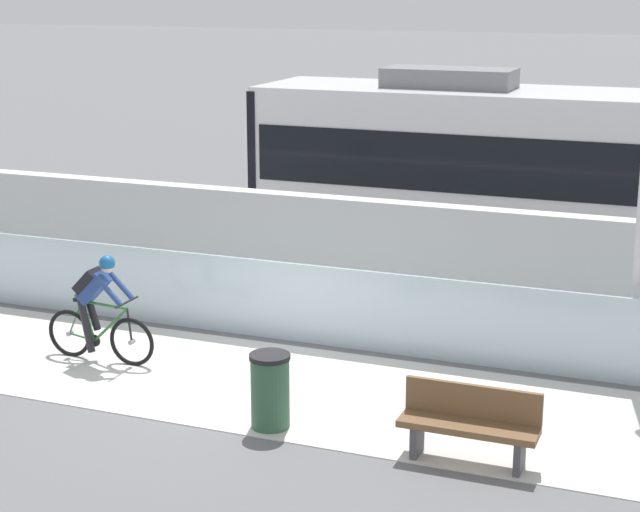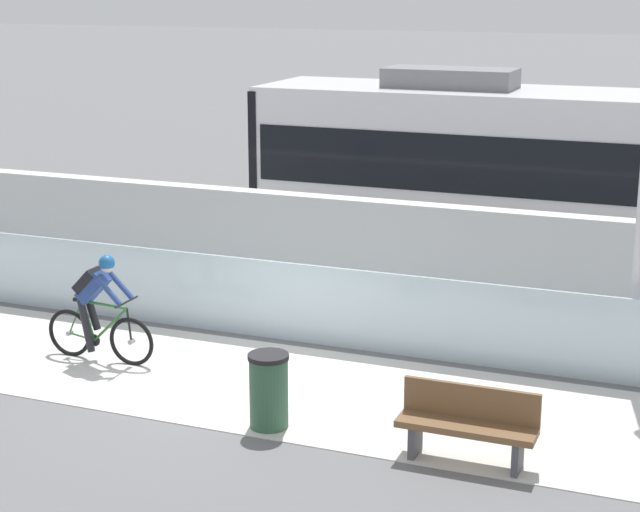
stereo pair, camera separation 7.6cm
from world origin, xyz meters
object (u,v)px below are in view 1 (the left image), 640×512
(cyclist_on_bike, at_px, (98,309))
(bench, at_px, (470,423))
(tram, at_px, (551,178))
(trash_bin, at_px, (270,391))

(cyclist_on_bike, relative_size, bench, 1.11)
(tram, distance_m, trash_bin, 8.47)
(cyclist_on_bike, relative_size, trash_bin, 1.84)
(trash_bin, bearing_deg, cyclist_on_bike, 159.08)
(tram, bearing_deg, bench, -86.49)
(cyclist_on_bike, height_order, trash_bin, cyclist_on_bike)
(trash_bin, height_order, bench, trash_bin)
(trash_bin, bearing_deg, tram, 76.01)
(cyclist_on_bike, bearing_deg, tram, 52.37)
(bench, bearing_deg, trash_bin, 179.20)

